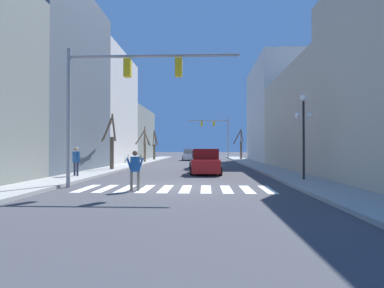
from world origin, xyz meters
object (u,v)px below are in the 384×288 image
traffic_signal_near (118,85)px  street_tree_right_far (145,145)px  street_lamp_right_corner (303,119)px  street_tree_left_mid (241,145)px  street_tree_left_far (111,144)px  street_tree_right_near (155,147)px  car_parked_left_far (202,160)px  car_driving_away_lane (190,155)px  pedestrian_on_left_sidewalk (135,167)px  pedestrian_waiting_at_curb (76,159)px  traffic_signal_far (217,129)px  car_parked_right_near (206,162)px

traffic_signal_near → street_tree_right_far: traffic_signal_near is taller
street_lamp_right_corner → street_tree_left_mid: size_ratio=0.99×
street_lamp_right_corner → street_tree_left_far: street_lamp_right_corner is taller
traffic_signal_near → street_tree_right_near: (-3.49, 30.11, -2.73)m
street_tree_right_near → street_tree_right_far: (0.11, -7.73, 0.15)m
car_parked_left_far → street_tree_left_mid: (5.67, 19.47, 1.47)m
traffic_signal_near → street_tree_right_near: bearing=96.6°
traffic_signal_near → street_tree_right_near: 30.43m
traffic_signal_near → street_tree_left_mid: size_ratio=1.75×
car_driving_away_lane → street_tree_right_near: (-5.16, -0.63, 1.25)m
traffic_signal_near → street_tree_left_far: bearing=109.4°
street_lamp_right_corner → pedestrian_on_left_sidewalk: (-8.26, -3.54, -2.34)m
street_lamp_right_corner → pedestrian_waiting_at_curb: 13.31m
car_parked_left_far → pedestrian_waiting_at_curb: (-7.52, -9.26, 0.41)m
traffic_signal_far → street_lamp_right_corner: size_ratio=1.50×
car_parked_left_far → pedestrian_on_left_sidewalk: bearing=169.1°
pedestrian_on_left_sidewalk → street_tree_right_near: 31.39m
car_parked_right_near → street_tree_left_far: 8.14m
car_parked_right_near → pedestrian_on_left_sidewalk: 9.04m
car_driving_away_lane → street_tree_left_mid: bearing=104.8°
street_lamp_right_corner → car_parked_right_near: size_ratio=1.02×
car_parked_right_near → street_tree_left_mid: street_tree_left_mid is taller
traffic_signal_near → traffic_signal_far: size_ratio=1.17×
traffic_signal_near → pedestrian_waiting_at_curb: traffic_signal_near is taller
street_tree_right_near → pedestrian_on_left_sidewalk: bearing=-81.7°
street_tree_right_far → street_tree_left_far: bearing=-90.8°
street_tree_left_mid → traffic_signal_near: bearing=-106.0°
car_parked_right_near → car_driving_away_lane: bearing=5.9°
car_parked_right_near → street_tree_right_near: (-7.56, 22.55, 1.22)m
street_tree_right_near → pedestrian_waiting_at_curb: bearing=-90.6°
traffic_signal_far → pedestrian_waiting_at_curb: traffic_signal_far is taller
street_tree_left_far → street_tree_right_far: (0.17, 12.30, 0.05)m
pedestrian_waiting_at_curb → street_tree_left_mid: bearing=-81.6°
pedestrian_waiting_at_curb → street_tree_right_far: 18.34m
car_parked_right_near → street_tree_right_far: street_tree_right_far is taller
pedestrian_on_left_sidewalk → street_tree_right_far: size_ratio=0.40×
pedestrian_waiting_at_curb → street_tree_left_far: street_tree_left_far is taller
street_tree_right_near → street_tree_right_far: 7.73m
street_tree_left_far → street_tree_right_far: 12.30m
pedestrian_waiting_at_curb → traffic_signal_far: bearing=-73.7°
street_tree_left_mid → car_parked_left_far: bearing=-106.2°
street_tree_right_near → street_tree_left_mid: 13.19m
street_tree_left_mid → pedestrian_waiting_at_curb: bearing=-114.7°
traffic_signal_far → pedestrian_on_left_sidewalk: 37.39m
traffic_signal_far → street_tree_right_far: size_ratio=1.58×
pedestrian_waiting_at_curb → car_parked_left_far: bearing=-96.0°
traffic_signal_far → traffic_signal_near: bearing=-99.3°
car_parked_right_near → street_tree_left_far: street_tree_left_far is taller
car_parked_left_far → street_lamp_right_corner: bearing=-152.7°
car_parked_right_near → pedestrian_on_left_sidewalk: car_parked_right_near is taller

